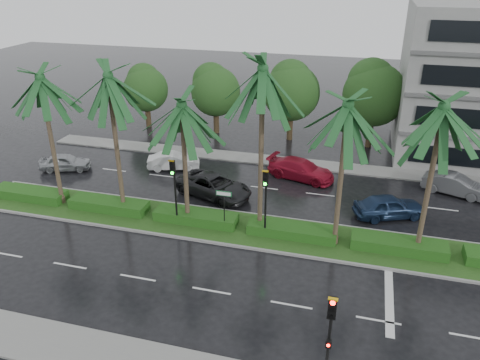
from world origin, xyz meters
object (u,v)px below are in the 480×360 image
(car_white, at_px, (174,161))
(signal_median_left, at_px, (174,183))
(car_silver, at_px, (65,162))
(car_darkgrey, at_px, (214,186))
(car_blue, at_px, (389,206))
(street_sign, at_px, (224,201))
(signal_near, at_px, (329,338))
(car_red, at_px, (301,169))
(car_grey, at_px, (455,185))

(car_white, bearing_deg, signal_median_left, -174.86)
(car_silver, relative_size, car_darkgrey, 0.70)
(signal_median_left, bearing_deg, car_white, 113.76)
(signal_median_left, xyz_separation_m, car_blue, (12.50, 4.72, -2.25))
(street_sign, distance_m, car_darkgrey, 5.08)
(signal_near, relative_size, signal_median_left, 1.00)
(signal_median_left, distance_m, car_white, 9.24)
(street_sign, xyz_separation_m, car_darkgrey, (-2.10, 4.42, -1.37))
(signal_near, relative_size, car_red, 0.86)
(car_white, height_order, car_red, car_red)
(street_sign, height_order, car_white, street_sign)
(street_sign, bearing_deg, car_silver, 159.09)
(car_darkgrey, bearing_deg, car_grey, -53.43)
(signal_near, bearing_deg, car_darkgrey, 122.50)
(car_red, bearing_deg, signal_near, -153.23)
(street_sign, bearing_deg, car_red, 69.79)
(car_white, xyz_separation_m, car_grey, (20.60, 1.12, 0.05))
(signal_median_left, height_order, car_white, signal_median_left)
(car_white, relative_size, car_blue, 0.91)
(car_darkgrey, bearing_deg, signal_near, -127.21)
(car_silver, xyz_separation_m, car_darkgrey, (12.55, -1.18, 0.11))
(signal_near, height_order, car_grey, signal_near)
(car_silver, xyz_separation_m, car_blue, (24.15, -1.06, 0.09))
(signal_near, height_order, car_darkgrey, signal_near)
(signal_near, xyz_separation_m, car_darkgrey, (-9.10, 14.29, -1.74))
(car_blue, bearing_deg, signal_median_left, 87.46)
(car_silver, bearing_deg, car_white, -92.02)
(signal_median_left, relative_size, car_darkgrey, 0.80)
(car_grey, bearing_deg, car_darkgrey, 124.85)
(car_silver, height_order, car_white, car_white)
(car_white, bearing_deg, car_silver, 88.00)
(car_blue, bearing_deg, car_white, 54.64)
(signal_median_left, distance_m, car_red, 11.23)
(signal_near, distance_m, car_grey, 20.32)
(signal_near, bearing_deg, signal_median_left, 135.91)
(signal_median_left, height_order, car_blue, signal_median_left)
(signal_near, xyz_separation_m, street_sign, (-7.00, 9.87, -0.38))
(car_white, distance_m, car_blue, 16.47)
(signal_near, xyz_separation_m, car_white, (-13.60, 17.87, -1.85))
(car_white, height_order, car_blue, car_blue)
(signal_near, height_order, car_red, signal_near)
(car_silver, height_order, car_darkgrey, car_darkgrey)
(car_red, bearing_deg, car_darkgrey, 145.11)
(car_white, xyz_separation_m, car_blue, (16.10, -3.46, 0.09))
(car_blue, bearing_deg, street_sign, 92.31)
(signal_median_left, bearing_deg, car_red, 55.29)
(signal_median_left, bearing_deg, car_darkgrey, 78.95)
(signal_median_left, distance_m, car_grey, 19.51)
(car_white, xyz_separation_m, car_darkgrey, (4.50, -3.59, 0.10))
(street_sign, bearing_deg, car_white, 129.53)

